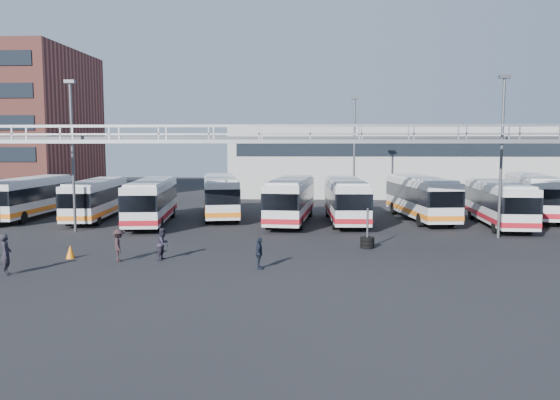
# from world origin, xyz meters

# --- Properties ---
(ground) EXTENTS (140.00, 140.00, 0.00)m
(ground) POSITION_xyz_m (0.00, 0.00, 0.00)
(ground) COLOR black
(ground) RESTS_ON ground
(gantry) EXTENTS (51.40, 5.15, 7.10)m
(gantry) POSITION_xyz_m (0.00, 5.87, 5.51)
(gantry) COLOR #989BA1
(gantry) RESTS_ON ground
(warehouse) EXTENTS (42.00, 14.00, 8.00)m
(warehouse) POSITION_xyz_m (12.00, 38.00, 4.00)
(warehouse) COLOR #9E9E99
(warehouse) RESTS_ON ground
(light_pole_left) EXTENTS (0.70, 0.35, 10.21)m
(light_pole_left) POSITION_xyz_m (-16.00, 8.00, 5.73)
(light_pole_left) COLOR #4C4F54
(light_pole_left) RESTS_ON ground
(light_pole_mid) EXTENTS (0.70, 0.35, 10.21)m
(light_pole_mid) POSITION_xyz_m (12.00, 7.00, 5.73)
(light_pole_mid) COLOR #4C4F54
(light_pole_mid) RESTS_ON ground
(light_pole_back) EXTENTS (0.70, 0.35, 10.21)m
(light_pole_back) POSITION_xyz_m (4.00, 22.00, 5.73)
(light_pole_back) COLOR #4C4F54
(light_pole_back) RESTS_ON ground
(bus_0) EXTENTS (2.54, 10.78, 3.27)m
(bus_0) POSITION_xyz_m (-22.50, 14.61, 1.81)
(bus_0) COLOR silver
(bus_0) RESTS_ON ground
(bus_1) EXTENTS (3.33, 10.54, 3.15)m
(bus_1) POSITION_xyz_m (-16.86, 13.86, 1.74)
(bus_1) COLOR silver
(bus_1) RESTS_ON ground
(bus_2) EXTENTS (3.87, 11.06, 3.29)m
(bus_2) POSITION_xyz_m (-11.79, 11.78, 1.82)
(bus_2) COLOR silver
(bus_2) RESTS_ON ground
(bus_3) EXTENTS (4.70, 11.37, 3.37)m
(bus_3) POSITION_xyz_m (-7.35, 16.11, 1.86)
(bus_3) COLOR silver
(bus_3) RESTS_ON ground
(bus_4) EXTENTS (3.56, 11.28, 3.37)m
(bus_4) POSITION_xyz_m (-1.45, 13.00, 1.86)
(bus_4) COLOR silver
(bus_4) RESTS_ON ground
(bus_5) EXTENTS (2.93, 10.99, 3.31)m
(bus_5) POSITION_xyz_m (2.72, 13.44, 1.83)
(bus_5) COLOR silver
(bus_5) RESTS_ON ground
(bus_6) EXTENTS (3.88, 11.43, 3.40)m
(bus_6) POSITION_xyz_m (8.69, 15.13, 1.88)
(bus_6) COLOR silver
(bus_6) RESTS_ON ground
(bus_7) EXTENTS (3.02, 10.77, 3.24)m
(bus_7) POSITION_xyz_m (13.68, 12.18, 1.79)
(bus_7) COLOR silver
(bus_7) RESTS_ON ground
(bus_8) EXTENTS (4.71, 11.74, 3.48)m
(bus_8) POSITION_xyz_m (17.90, 16.68, 1.92)
(bus_8) COLOR silver
(bus_8) RESTS_ON ground
(pedestrian_a) EXTENTS (0.67, 0.81, 1.90)m
(pedestrian_a) POSITION_xyz_m (-13.77, -4.39, 0.95)
(pedestrian_a) COLOR black
(pedestrian_a) RESTS_ON ground
(pedestrian_b) EXTENTS (0.80, 0.93, 1.67)m
(pedestrian_b) POSITION_xyz_m (-7.52, -0.73, 0.83)
(pedestrian_b) COLOR #282432
(pedestrian_b) RESTS_ON ground
(pedestrian_c) EXTENTS (0.96, 1.23, 1.67)m
(pedestrian_c) POSITION_xyz_m (-9.66, -1.26, 0.84)
(pedestrian_c) COLOR black
(pedestrian_c) RESTS_ON ground
(pedestrian_d) EXTENTS (0.38, 0.90, 1.52)m
(pedestrian_d) POSITION_xyz_m (-2.39, -2.54, 0.76)
(pedestrian_d) COLOR black
(pedestrian_d) RESTS_ON ground
(cone_right) EXTENTS (0.53, 0.53, 0.71)m
(cone_right) POSITION_xyz_m (-12.47, -0.66, 0.36)
(cone_right) COLOR orange
(cone_right) RESTS_ON ground
(tire_stack) EXTENTS (0.80, 0.80, 2.30)m
(tire_stack) POSITION_xyz_m (3.31, 3.08, 0.39)
(tire_stack) COLOR black
(tire_stack) RESTS_ON ground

